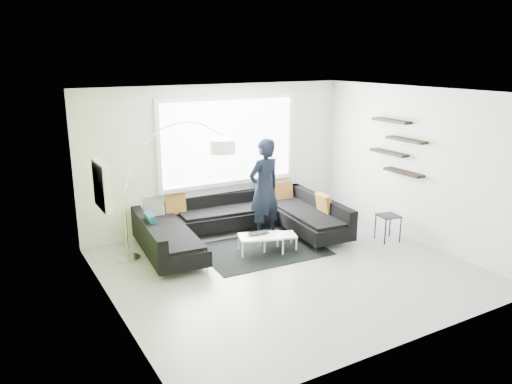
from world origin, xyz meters
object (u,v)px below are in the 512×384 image
at_px(coffee_table, 270,242).
at_px(laptop, 259,234).
at_px(side_table, 388,228).
at_px(person, 264,189).
at_px(sectional_sofa, 240,224).
at_px(arc_lamp, 124,196).

height_order(coffee_table, laptop, laptop).
distance_m(side_table, person, 2.39).
height_order(sectional_sofa, coffee_table, sectional_sofa).
height_order(side_table, laptop, side_table).
height_order(coffee_table, person, person).
relative_size(coffee_table, arc_lamp, 0.43).
xyz_separation_m(side_table, laptop, (-2.34, 0.69, 0.08)).
relative_size(coffee_table, side_table, 1.94).
bearing_deg(arc_lamp, laptop, -20.24).
bearing_deg(arc_lamp, side_table, -17.86).
bearing_deg(side_table, coffee_table, 162.91).
distance_m(sectional_sofa, laptop, 0.62).
bearing_deg(arc_lamp, coffee_table, -19.32).
bearing_deg(sectional_sofa, side_table, -23.61).
distance_m(arc_lamp, person, 2.55).
relative_size(arc_lamp, laptop, 5.71).
relative_size(sectional_sofa, arc_lamp, 1.68).
xyz_separation_m(sectional_sofa, person, (0.50, -0.01, 0.60)).
height_order(side_table, person, person).
distance_m(coffee_table, arc_lamp, 2.61).
bearing_deg(laptop, coffee_table, -6.07).
height_order(sectional_sofa, person, person).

